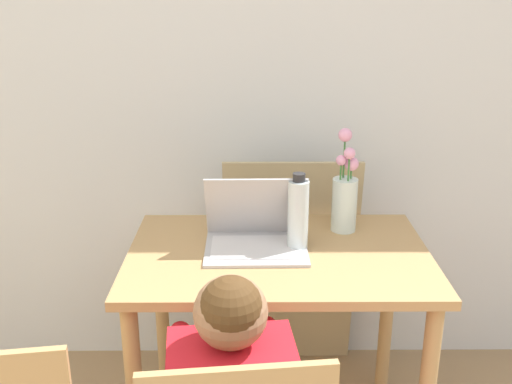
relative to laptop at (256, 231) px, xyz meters
name	(u,v)px	position (x,y,z in m)	size (l,w,h in m)	color
wall_back	(284,66)	(0.11, 0.53, 0.46)	(6.40, 0.05, 2.50)	silver
dining_table	(278,285)	(0.07, -0.04, -0.17)	(0.96, 0.64, 0.74)	tan
laptop	(256,231)	(0.00, 0.00, 0.00)	(0.33, 0.26, 0.24)	#B2B2B7
flower_vase	(345,195)	(0.30, 0.14, 0.07)	(0.09, 0.09, 0.36)	silver
water_bottle	(298,214)	(0.13, -0.02, 0.06)	(0.07, 0.07, 0.25)	silver
cardboard_panel	(290,267)	(0.14, 0.41, -0.33)	(0.53, 0.14, 0.92)	tan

